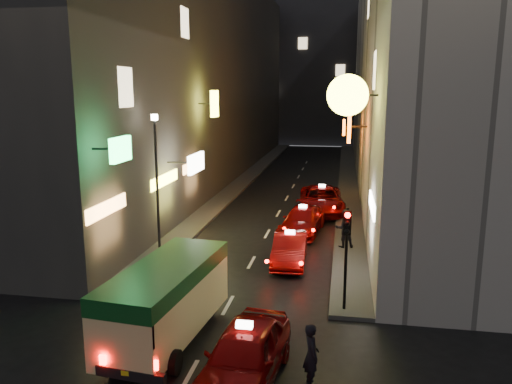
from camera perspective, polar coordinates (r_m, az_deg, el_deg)
The scene contains 14 objects.
building_left at distance 43.05m, azimuth -6.07°, elevation 13.62°, with size 7.59×52.00×18.00m.
building_right at distance 41.61m, azimuth 16.25°, elevation 13.31°, with size 7.90×52.00×18.00m.
building_far at distance 73.56m, azimuth 7.27°, elevation 14.24°, with size 30.00×10.00×22.00m, color #313136.
sidewalk_left at distance 42.78m, azimuth -0.98°, elevation 1.69°, with size 1.50×52.00×0.15m, color #413F3D.
sidewalk_right at distance 42.01m, azimuth 10.48°, elevation 1.32°, with size 1.50×52.00×0.15m, color #413F3D.
minibus at distance 15.25m, azimuth -10.17°, elevation -11.34°, with size 2.48×5.67×2.36m.
taxi_near at distance 13.29m, azimuth -1.33°, elevation -17.69°, with size 2.79×5.71×1.92m.
taxi_second at distance 21.74m, azimuth 3.89°, elevation -6.20°, with size 2.13×4.84×1.69m.
taxi_third at distance 26.32m, azimuth 5.35°, elevation -3.01°, with size 2.57×5.15×1.75m.
taxi_far at distance 30.91m, azimuth 7.52°, elevation -0.64°, with size 2.87×5.93×2.00m.
pedestrian_crossing at distance 13.24m, azimuth 6.34°, elevation -17.59°, with size 0.62×0.40×1.88m, color black.
pedestrian_sidewalk at distance 23.67m, azimuth 10.09°, elevation -3.81°, with size 0.78×0.49×2.07m, color black.
traffic_light at distance 16.52m, azimuth 10.33°, elevation -5.13°, with size 0.26×0.43×3.50m.
lamp_post at distance 22.19m, azimuth -11.27°, elevation 1.84°, with size 0.28×0.28×6.22m.
Camera 1 is at (3.80, -7.37, 7.36)m, focal length 35.00 mm.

